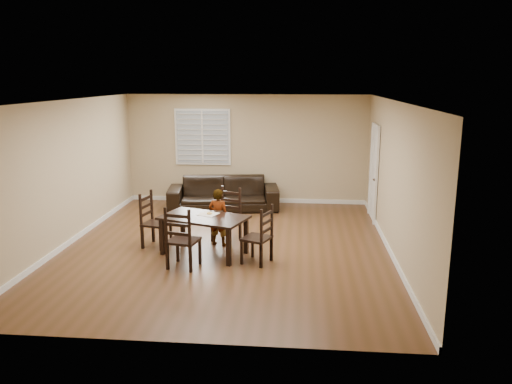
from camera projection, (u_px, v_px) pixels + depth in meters
ground at (227, 247)px, 9.36m from camera, size 7.00×7.00×0.00m
room at (229, 150)px, 9.12m from camera, size 6.04×7.04×2.72m
dining_table at (204, 221)px, 8.84m from camera, size 1.68×1.28×0.70m
chair_near at (229, 216)px, 9.72m from camera, size 0.60×0.58×1.03m
chair_far at (180, 242)px, 8.14m from camera, size 0.56×0.53×1.06m
chair_left at (150, 222)px, 9.32m from camera, size 0.53×0.55×1.04m
chair_right at (263, 238)px, 8.40m from camera, size 0.56×0.58×1.01m
child at (219, 217)px, 9.33m from camera, size 0.45×0.36×1.09m
napkin at (208, 214)px, 8.96m from camera, size 0.40×0.40×0.00m
donut at (209, 213)px, 8.95m from camera, size 0.10×0.10×0.04m
sofa at (224, 193)px, 11.97m from camera, size 2.73×1.36×0.76m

